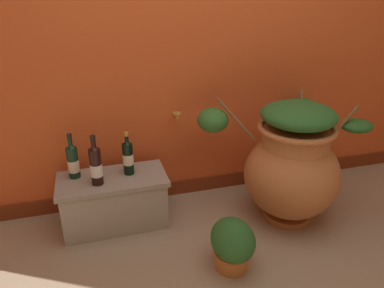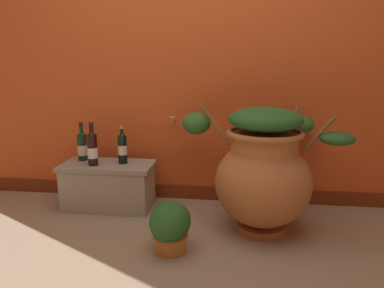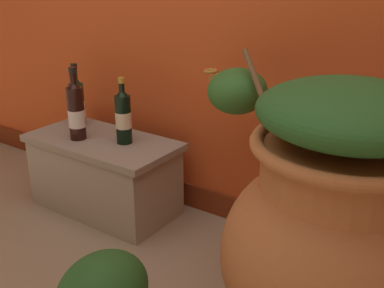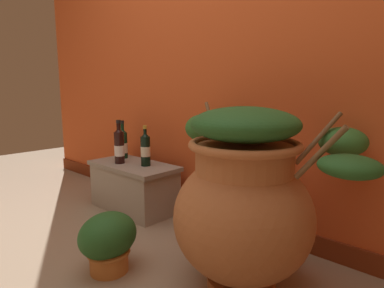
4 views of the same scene
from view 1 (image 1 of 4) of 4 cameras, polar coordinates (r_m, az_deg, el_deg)
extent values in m
cube|color=#D15123|center=(2.53, -1.05, 19.81)|extent=(4.40, 0.20, 2.60)
cube|color=maroon|center=(2.80, -0.29, -6.59)|extent=(4.40, 0.02, 0.11)
cylinder|color=#B28433|center=(2.48, -2.64, 4.59)|extent=(0.02, 0.10, 0.02)
torus|color=#B28433|center=(2.43, -2.37, 4.90)|extent=(0.06, 0.06, 0.01)
cylinder|color=#B26638|center=(2.62, 14.78, -10.72)|extent=(0.31, 0.31, 0.04)
ellipsoid|color=#B26638|center=(2.47, 15.51, -4.79)|extent=(0.62, 0.62, 0.57)
cylinder|color=#B26638|center=(2.36, 16.20, 0.90)|extent=(0.42, 0.42, 0.13)
torus|color=#B26638|center=(2.33, 16.37, 2.37)|extent=(0.49, 0.49, 0.04)
cylinder|color=brown|center=(2.51, 22.99, 3.13)|extent=(0.19, 0.03, 0.22)
ellipsoid|color=#235623|center=(2.58, 24.77, 2.66)|extent=(0.22, 0.18, 0.08)
cylinder|color=brown|center=(2.66, 16.93, 5.32)|extent=(0.14, 0.21, 0.24)
ellipsoid|color=#2D6628|center=(2.79, 17.02, 5.66)|extent=(0.22, 0.20, 0.14)
cylinder|color=brown|center=(2.33, 7.09, 3.84)|extent=(0.24, 0.16, 0.28)
ellipsoid|color=#2D6628|center=(2.36, 3.32, 3.84)|extent=(0.21, 0.22, 0.16)
ellipsoid|color=#235623|center=(2.30, 16.63, 4.44)|extent=(0.47, 0.47, 0.15)
cube|color=#9E9384|center=(2.45, -12.26, -8.79)|extent=(0.66, 0.33, 0.35)
cube|color=gray|center=(2.37, -12.59, -5.54)|extent=(0.69, 0.35, 0.03)
cylinder|color=black|center=(2.26, -15.03, -3.53)|extent=(0.07, 0.07, 0.23)
cone|color=black|center=(2.21, -15.38, -0.54)|extent=(0.07, 0.07, 0.04)
cylinder|color=black|center=(2.20, -15.46, 0.22)|extent=(0.03, 0.03, 0.09)
cylinder|color=black|center=(2.19, -15.55, 1.00)|extent=(0.03, 0.03, 0.02)
cylinder|color=silver|center=(2.27, -14.97, -4.00)|extent=(0.07, 0.07, 0.08)
cylinder|color=black|center=(2.35, -10.13, -2.35)|extent=(0.07, 0.07, 0.21)
cone|color=black|center=(2.30, -10.34, 0.28)|extent=(0.07, 0.07, 0.04)
cylinder|color=black|center=(2.29, -10.39, 0.92)|extent=(0.02, 0.02, 0.08)
cylinder|color=#B7932D|center=(2.28, -10.44, 1.57)|extent=(0.03, 0.03, 0.02)
cylinder|color=beige|center=(2.35, -10.13, -2.36)|extent=(0.07, 0.07, 0.07)
cylinder|color=black|center=(2.39, -18.40, -2.84)|extent=(0.07, 0.07, 0.20)
cone|color=black|center=(2.35, -18.75, -0.32)|extent=(0.07, 0.07, 0.04)
cylinder|color=black|center=(2.33, -18.86, 0.47)|extent=(0.03, 0.03, 0.10)
cylinder|color=black|center=(2.32, -18.98, 1.28)|extent=(0.03, 0.03, 0.02)
cylinder|color=beige|center=(2.40, -18.34, -3.29)|extent=(0.07, 0.07, 0.08)
cylinder|color=#C17033|center=(2.15, 6.28, -17.67)|extent=(0.19, 0.19, 0.11)
torus|color=#B2672E|center=(2.12, 6.34, -16.78)|extent=(0.21, 0.21, 0.02)
ellipsoid|color=#235623|center=(2.06, 6.45, -14.89)|extent=(0.24, 0.30, 0.23)
camera|label=2|loc=(1.18, 87.65, -19.91)|focal=33.31mm
camera|label=3|loc=(1.71, 47.85, 3.30)|focal=44.22mm
camera|label=4|loc=(2.17, 52.98, -1.14)|focal=30.79mm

